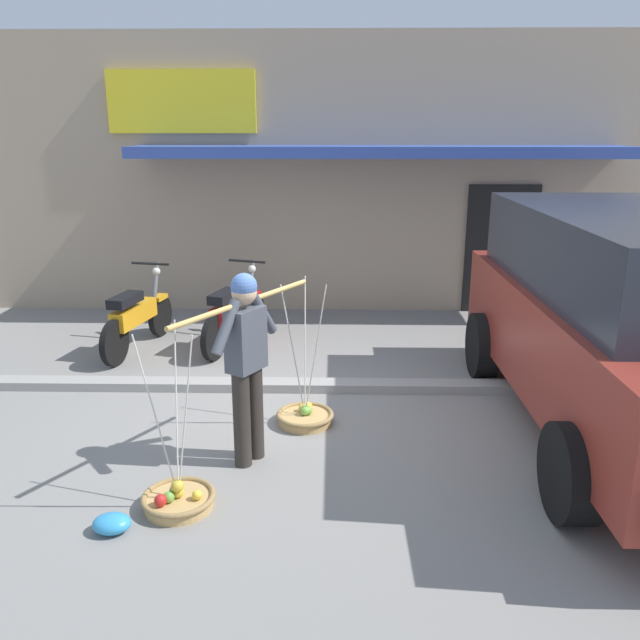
{
  "coord_description": "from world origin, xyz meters",
  "views": [
    {
      "loc": [
        0.35,
        -5.99,
        2.82
      ],
      "look_at": [
        0.21,
        0.6,
        0.85
      ],
      "focal_mm": 36.04,
      "sensor_mm": 36.0,
      "label": 1
    }
  ],
  "objects": [
    {
      "name": "ground_plane",
      "position": [
        0.0,
        0.0,
        0.0
      ],
      "size": [
        90.0,
        90.0,
        0.0
      ],
      "primitive_type": "plane",
      "color": "gray"
    },
    {
      "name": "sidewalk_curb",
      "position": [
        0.0,
        0.7,
        0.05
      ],
      "size": [
        20.0,
        0.24,
        0.1
      ],
      "primitive_type": "cube",
      "color": "gray",
      "rests_on": "ground"
    },
    {
      "name": "fruit_vendor",
      "position": [
        -0.38,
        -0.91,
        0.98
      ],
      "size": [
        0.95,
        1.52,
        1.7
      ],
      "color": "#2D2823",
      "rests_on": "ground"
    },
    {
      "name": "fruit_basket_left_side",
      "position": [
        0.08,
        -0.15,
        0.08
      ],
      "size": [
        0.57,
        0.57,
        1.45
      ],
      "color": "tan",
      "rests_on": "ground"
    },
    {
      "name": "fruit_basket_right_side",
      "position": [
        -0.84,
        -1.66,
        0.08
      ],
      "size": [
        0.57,
        0.57,
        1.45
      ],
      "color": "tan",
      "rests_on": "ground"
    },
    {
      "name": "motorcycle_nearest_shop",
      "position": [
        -2.22,
        2.0,
        0.45
      ],
      "size": [
        0.58,
        1.8,
        1.09
      ],
      "color": "black",
      "rests_on": "ground"
    },
    {
      "name": "motorcycle_second_in_row",
      "position": [
        -0.98,
        2.21,
        0.45
      ],
      "size": [
        0.7,
        1.76,
        1.09
      ],
      "color": "black",
      "rests_on": "ground"
    },
    {
      "name": "parked_truck",
      "position": [
        3.06,
        -0.24,
        1.13
      ],
      "size": [
        2.16,
        4.81,
        2.1
      ],
      "color": "maroon",
      "rests_on": "ground"
    },
    {
      "name": "storefront_building",
      "position": [
        1.02,
        6.51,
        2.1
      ],
      "size": [
        13.0,
        6.0,
        4.2
      ],
      "color": "tan",
      "rests_on": "ground"
    },
    {
      "name": "plastic_litter_bag",
      "position": [
        -1.25,
        -1.98,
        0.07
      ],
      "size": [
        0.28,
        0.22,
        0.14
      ],
      "primitive_type": "ellipsoid",
      "color": "#3393D1",
      "rests_on": "ground"
    }
  ]
}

